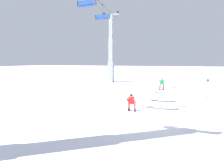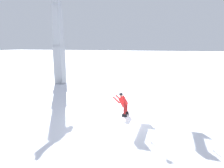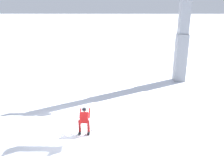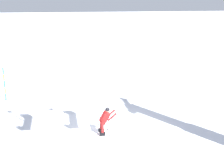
# 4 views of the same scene
# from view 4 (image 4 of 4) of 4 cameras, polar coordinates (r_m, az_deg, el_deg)

# --- Properties ---
(ground_plane) EXTENTS (260.00, 260.00, 0.00)m
(ground_plane) POSITION_cam_4_polar(r_m,az_deg,el_deg) (15.53, -1.16, -8.08)
(ground_plane) COLOR white
(skier_carving_main) EXTENTS (1.68, 0.71, 1.47)m
(skier_carving_main) POSITION_cam_4_polar(r_m,az_deg,el_deg) (14.40, -1.42, -6.79)
(skier_carving_main) COLOR white
(skier_carving_main) RESTS_ON ground_plane
(trail_marker_pole) EXTENTS (0.07, 0.28, 2.17)m
(trail_marker_pole) POSITION_cam_4_polar(r_m,az_deg,el_deg) (20.19, -20.03, 0.23)
(trail_marker_pole) COLOR blue
(trail_marker_pole) RESTS_ON ground_plane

